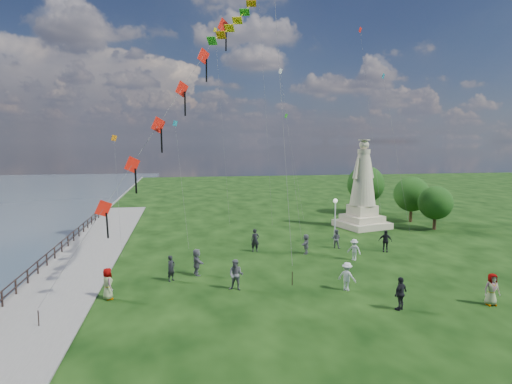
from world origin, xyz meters
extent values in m
cube|color=slate|center=(-16.50, 10.00, -0.20)|extent=(0.30, 160.00, 0.60)
cube|color=slate|center=(-14.00, 8.00, 0.05)|extent=(5.00, 60.00, 0.10)
cylinder|color=black|center=(-16.30, 2.00, 0.50)|extent=(0.11, 0.11, 1.00)
cylinder|color=black|center=(-16.30, 4.00, 0.50)|extent=(0.11, 0.11, 1.00)
cylinder|color=black|center=(-16.30, 6.00, 0.50)|extent=(0.11, 0.11, 1.00)
cylinder|color=black|center=(-16.30, 8.00, 0.50)|extent=(0.11, 0.11, 1.00)
cylinder|color=black|center=(-16.30, 10.00, 0.50)|extent=(0.11, 0.11, 1.00)
cylinder|color=black|center=(-16.30, 12.00, 0.50)|extent=(0.11, 0.11, 1.00)
cylinder|color=black|center=(-16.30, 14.00, 0.50)|extent=(0.11, 0.11, 1.00)
cylinder|color=black|center=(-16.30, 16.00, 0.50)|extent=(0.11, 0.11, 1.00)
cylinder|color=black|center=(-16.30, 18.00, 0.50)|extent=(0.11, 0.11, 1.00)
cylinder|color=black|center=(-16.30, 20.00, 0.50)|extent=(0.11, 0.11, 1.00)
cylinder|color=black|center=(-16.30, 22.00, 0.50)|extent=(0.11, 0.11, 1.00)
cylinder|color=black|center=(-16.30, 24.00, 0.50)|extent=(0.11, 0.11, 1.00)
cylinder|color=black|center=(-16.30, 26.00, 0.50)|extent=(0.11, 0.11, 1.00)
cylinder|color=black|center=(-16.30, 28.00, 0.50)|extent=(0.11, 0.11, 1.00)
cylinder|color=black|center=(-16.30, 30.00, 0.50)|extent=(0.11, 0.11, 1.00)
cylinder|color=black|center=(-16.30, 32.00, 0.50)|extent=(0.11, 0.11, 1.00)
cylinder|color=black|center=(-16.30, 34.00, 0.50)|extent=(0.11, 0.11, 1.00)
cylinder|color=black|center=(-16.30, 36.00, 0.50)|extent=(0.11, 0.11, 1.00)
cube|color=black|center=(-16.30, 10.00, 0.98)|extent=(0.06, 52.00, 0.06)
cube|color=black|center=(-16.30, 10.00, 0.55)|extent=(0.06, 52.00, 0.06)
cube|color=#BDAB8F|center=(12.67, 19.96, 0.33)|extent=(5.70, 5.70, 0.66)
cube|color=#BDAB8F|center=(12.67, 19.96, 0.99)|extent=(4.34, 4.34, 0.66)
cube|color=#BDAB8F|center=(12.67, 19.96, 1.87)|extent=(2.99, 2.99, 1.10)
cylinder|color=#BDAB8F|center=(12.67, 19.96, 8.16)|extent=(1.63, 1.63, 0.44)
sphere|color=#BDAB8F|center=(12.67, 19.96, 8.84)|extent=(1.01, 1.01, 1.01)
cylinder|color=#BDAB8F|center=(12.67, 19.96, 9.37)|extent=(1.21, 1.21, 0.11)
cylinder|color=silver|center=(7.03, 13.02, 1.92)|extent=(0.12, 0.12, 3.85)
sphere|color=white|center=(7.03, 13.02, 3.97)|extent=(0.38, 0.38, 0.38)
cylinder|color=#382314|center=(19.44, 21.85, 0.99)|extent=(0.36, 0.36, 1.99)
sphere|color=#103C10|center=(19.44, 21.85, 3.23)|extent=(3.98, 3.98, 3.98)
cylinder|color=#382314|center=(19.69, 17.53, 0.88)|extent=(0.36, 0.36, 1.75)
sphere|color=#103C10|center=(19.69, 17.53, 2.85)|extent=(3.51, 3.51, 3.51)
cylinder|color=#382314|center=(16.68, 28.17, 1.17)|extent=(0.36, 0.36, 2.34)
sphere|color=#103C10|center=(16.68, 28.17, 3.80)|extent=(4.68, 4.68, 4.68)
imported|color=black|center=(-7.18, 5.20, 0.86)|extent=(0.74, 0.74, 1.73)
imported|color=#595960|center=(-3.17, 2.73, 0.97)|extent=(1.10, 0.93, 1.95)
imported|color=silver|center=(3.61, 1.53, 0.89)|extent=(1.24, 1.22, 1.78)
imported|color=black|center=(5.33, -1.92, 0.93)|extent=(1.23, 1.05, 1.87)
imported|color=#595960|center=(10.75, -2.15, 0.92)|extent=(0.95, 0.64, 1.84)
imported|color=#595960|center=(-5.47, 6.21, 0.93)|extent=(1.10, 1.84, 1.86)
imported|color=black|center=(-0.42, 11.78, 0.96)|extent=(0.71, 0.47, 1.93)
imported|color=#595960|center=(6.70, 11.78, 0.82)|extent=(0.94, 0.84, 1.64)
imported|color=silver|center=(6.74, 7.88, 0.83)|extent=(1.15, 1.15, 1.67)
imported|color=black|center=(10.32, 9.86, 0.93)|extent=(1.21, 0.92, 1.85)
imported|color=#595960|center=(-10.77, 2.47, 0.94)|extent=(0.91, 1.07, 1.87)
imported|color=#595960|center=(3.59, 10.37, 0.83)|extent=(1.27, 1.67, 1.65)
cylinder|color=black|center=(-13.50, -1.00, 0.45)|extent=(0.06, 0.06, 0.90)
cube|color=red|center=(-10.65, 1.52, 5.54)|extent=(0.87, 0.64, 1.03)
cube|color=black|center=(-10.47, 1.42, 4.59)|extent=(0.10, 0.28, 1.48)
cube|color=red|center=(-9.18, 2.82, 7.87)|extent=(0.87, 0.64, 1.03)
cube|color=black|center=(-9.00, 2.72, 6.92)|extent=(0.10, 0.28, 1.48)
cube|color=red|center=(-7.72, 4.11, 10.20)|extent=(0.87, 0.64, 1.03)
cube|color=black|center=(-7.54, 4.01, 9.25)|extent=(0.10, 0.28, 1.48)
cube|color=red|center=(-6.25, 5.41, 12.53)|extent=(0.87, 0.64, 1.03)
cube|color=black|center=(-6.07, 5.31, 11.58)|extent=(0.10, 0.28, 1.48)
cube|color=red|center=(-4.79, 6.70, 14.86)|extent=(0.87, 0.64, 1.03)
cube|color=black|center=(-4.61, 6.60, 13.91)|extent=(0.10, 0.28, 1.48)
cube|color=red|center=(-3.32, 8.00, 17.20)|extent=(0.87, 0.64, 1.03)
cube|color=black|center=(-3.14, 7.90, 16.25)|extent=(0.10, 0.28, 1.48)
cylinder|color=black|center=(0.50, 3.00, 0.45)|extent=(0.06, 0.06, 0.90)
cube|color=orange|center=(-2.14, 3.06, 17.26)|extent=(0.69, 0.69, 0.23)
cube|color=green|center=(-2.63, 2.42, 16.56)|extent=(0.68, 0.69, 0.25)
cube|color=gold|center=(-3.14, 1.78, 15.91)|extent=(0.66, 0.69, 0.27)
cube|color=gold|center=(-3.65, 1.15, 15.32)|extent=(0.64, 0.68, 0.28)
cube|color=orange|center=(-4.17, 0.53, 14.79)|extent=(0.62, 0.67, 0.30)
cube|color=green|center=(-4.69, -0.09, 14.34)|extent=(0.60, 0.66, 0.31)
cube|color=teal|center=(-6.91, 18.43, 10.90)|extent=(0.51, 0.39, 0.57)
cylinder|color=#595959|center=(-6.41, 15.93, 5.47)|extent=(1.02, 5.02, 10.85)
cube|color=silver|center=(3.59, 20.15, 16.22)|extent=(0.51, 0.39, 0.57)
cylinder|color=#595959|center=(4.09, 17.65, 8.13)|extent=(1.02, 5.02, 16.17)
cube|color=red|center=(13.30, 23.31, 21.43)|extent=(0.51, 0.39, 0.57)
cylinder|color=#595959|center=(13.80, 20.81, 10.74)|extent=(1.02, 5.02, 21.38)
cube|color=gold|center=(-2.24, 28.80, 22.09)|extent=(0.51, 0.39, 0.57)
cylinder|color=#595959|center=(-1.74, 26.30, 11.07)|extent=(1.02, 5.02, 22.04)
cube|color=green|center=(6.47, 29.33, 12.36)|extent=(0.51, 0.39, 0.57)
cylinder|color=#595959|center=(6.97, 26.83, 6.21)|extent=(1.02, 5.02, 12.32)
cube|color=orange|center=(-12.22, 16.78, 9.51)|extent=(0.51, 0.39, 0.57)
cylinder|color=#595959|center=(-11.72, 14.28, 4.78)|extent=(1.02, 5.01, 9.47)
cylinder|color=#595959|center=(2.78, 24.73, 15.78)|extent=(1.02, 5.02, 31.46)
cube|color=teal|center=(14.84, 20.51, 16.08)|extent=(0.51, 0.39, 0.57)
cylinder|color=#595959|center=(15.34, 18.01, 8.07)|extent=(1.02, 5.02, 16.04)
camera|label=1|loc=(-6.32, -22.81, 9.20)|focal=30.00mm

